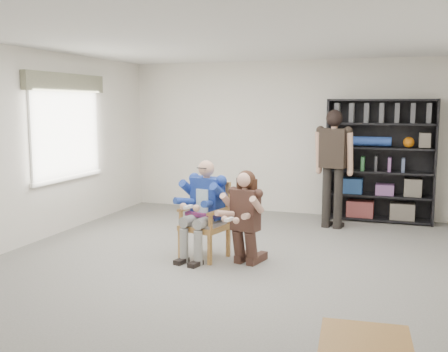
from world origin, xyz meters
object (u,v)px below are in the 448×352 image
at_px(armchair, 204,221).
at_px(kneeling_woman, 244,218).
at_px(seated_man, 204,209).
at_px(standing_man, 333,170).
at_px(bookshelf, 380,161).

distance_m(armchair, kneeling_woman, 0.60).
height_order(seated_man, standing_man, standing_man).
bearing_deg(standing_man, seated_man, -109.41).
bearing_deg(seated_man, kneeling_woman, 1.55).
height_order(kneeling_woman, bookshelf, bookshelf).
xyz_separation_m(kneeling_woman, bookshelf, (1.47, 3.16, 0.45)).
relative_size(armchair, kneeling_woman, 0.84).
bearing_deg(bookshelf, armchair, -123.95).
height_order(seated_man, bookshelf, bookshelf).
distance_m(kneeling_woman, standing_man, 2.54).
height_order(armchair, standing_man, standing_man).
xyz_separation_m(armchair, standing_man, (1.36, 2.27, 0.45)).
bearing_deg(armchair, kneeling_woman, 1.55).
xyz_separation_m(armchair, kneeling_woman, (0.58, -0.12, 0.10)).
distance_m(seated_man, kneeling_woman, 0.59).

